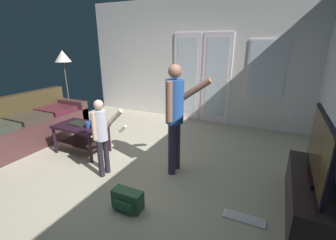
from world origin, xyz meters
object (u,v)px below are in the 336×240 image
(flat_screen_tv, at_px, (320,149))
(backpack, at_px, (127,200))
(person_adult, at_px, (175,111))
(cup_by_laptop, at_px, (94,126))
(loose_keyboard, at_px, (244,218))
(laptop_closed, at_px, (78,123))
(cup_near_edge, at_px, (88,125))
(tv_stand, at_px, (309,197))
(person_child, at_px, (102,132))
(leather_couch, at_px, (27,127))
(floor_lamp, at_px, (63,60))
(coffee_table, at_px, (81,133))

(flat_screen_tv, height_order, backpack, flat_screen_tv)
(person_adult, distance_m, backpack, 1.28)
(cup_by_laptop, bearing_deg, flat_screen_tv, -1.12)
(person_adult, xyz_separation_m, loose_keyboard, (1.07, -0.59, -0.91))
(backpack, distance_m, laptop_closed, 1.89)
(cup_near_edge, bearing_deg, tv_stand, -1.20)
(person_child, xyz_separation_m, backpack, (0.70, -0.46, -0.55))
(person_adult, height_order, person_child, person_adult)
(cup_by_laptop, bearing_deg, backpack, -35.31)
(person_child, xyz_separation_m, cup_by_laptop, (-0.48, 0.38, -0.11))
(leather_couch, xyz_separation_m, floor_lamp, (-0.30, 1.27, 1.11))
(backpack, bearing_deg, coffee_table, 150.19)
(backpack, height_order, cup_by_laptop, cup_by_laptop)
(person_child, bearing_deg, backpack, -33.40)
(tv_stand, bearing_deg, cup_near_edge, 178.80)
(loose_keyboard, height_order, cup_near_edge, cup_near_edge)
(leather_couch, bearing_deg, loose_keyboard, -4.94)
(cup_by_laptop, bearing_deg, loose_keyboard, -10.54)
(flat_screen_tv, xyz_separation_m, cup_near_edge, (-3.15, 0.06, -0.24))
(leather_couch, relative_size, person_child, 1.96)
(cup_by_laptop, bearing_deg, laptop_closed, 169.99)
(leather_couch, bearing_deg, coffee_table, 6.85)
(person_child, bearing_deg, cup_near_edge, 148.40)
(coffee_table, distance_m, person_adult, 1.78)
(person_adult, bearing_deg, laptop_closed, -177.83)
(loose_keyboard, relative_size, cup_near_edge, 4.56)
(coffee_table, bearing_deg, backpack, -29.81)
(coffee_table, xyz_separation_m, person_adult, (1.68, 0.11, 0.57))
(backpack, xyz_separation_m, loose_keyboard, (1.23, 0.39, -0.10))
(tv_stand, bearing_deg, laptop_closed, 177.71)
(tv_stand, bearing_deg, person_child, -172.95)
(tv_stand, distance_m, cup_near_edge, 3.16)
(person_adult, bearing_deg, cup_by_laptop, -173.96)
(coffee_table, xyz_separation_m, tv_stand, (3.36, -0.10, -0.14))
(floor_lamp, relative_size, backpack, 4.61)
(person_adult, height_order, cup_near_edge, person_adult)
(leather_couch, relative_size, cup_near_edge, 22.24)
(floor_lamp, height_order, backpack, floor_lamp)
(cup_near_edge, relative_size, cup_by_laptop, 0.87)
(cup_near_edge, bearing_deg, backpack, -32.57)
(coffee_table, xyz_separation_m, person_child, (0.83, -0.41, 0.30))
(loose_keyboard, bearing_deg, laptop_closed, 169.54)
(person_child, distance_m, laptop_closed, 1.02)
(flat_screen_tv, xyz_separation_m, cup_by_laptop, (-3.01, 0.06, -0.24))
(person_adult, distance_m, cup_near_edge, 1.53)
(coffee_table, xyz_separation_m, floor_lamp, (-1.49, 1.12, 1.07))
(coffee_table, distance_m, person_child, 0.97)
(backpack, height_order, loose_keyboard, backpack)
(cup_by_laptop, bearing_deg, coffee_table, 173.99)
(floor_lamp, xyz_separation_m, backpack, (3.02, -2.00, -1.31))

